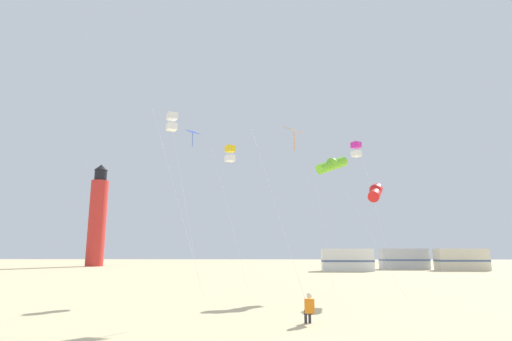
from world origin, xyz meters
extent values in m
cube|color=orange|center=(1.74, 7.74, 0.68)|extent=(0.37, 0.26, 0.52)
sphere|color=beige|center=(1.74, 7.74, 1.06)|extent=(0.20, 0.20, 0.20)
cylinder|color=#2D2D38|center=(1.80, 7.93, 0.44)|extent=(0.18, 0.37, 0.13)
cylinder|color=#2D2D38|center=(1.78, 8.09, 0.21)|extent=(0.11, 0.11, 0.42)
cylinder|color=#2D2D38|center=(1.64, 7.91, 0.44)|extent=(0.18, 0.37, 0.13)
cylinder|color=#2D2D38|center=(1.62, 8.07, 0.21)|extent=(0.11, 0.11, 0.42)
cylinder|color=silver|center=(0.67, 13.03, 4.80)|extent=(2.84, 2.14, 9.61)
cube|color=orange|center=(1.73, 14.44, 9.60)|extent=(1.22, 1.22, 0.40)
cylinder|color=orange|center=(1.73, 14.44, 8.95)|extent=(0.04, 0.04, 1.10)
cylinder|color=silver|center=(-2.33, 18.41, 4.74)|extent=(2.51, 0.37, 9.48)
cube|color=yellow|center=(-2.51, 19.66, 9.83)|extent=(0.82, 0.82, 0.44)
cube|color=white|center=(-2.51, 19.66, 9.13)|extent=(0.82, 0.82, 0.44)
cylinder|color=silver|center=(6.42, 15.83, 3.15)|extent=(2.97, 1.18, 6.31)
cylinder|color=red|center=(7.00, 17.31, 6.31)|extent=(1.57, 2.58, 1.48)
sphere|color=red|center=(7.00, 17.31, 6.46)|extent=(0.76, 0.76, 0.76)
cylinder|color=silver|center=(8.03, 20.88, 5.17)|extent=(2.64, 2.05, 10.35)
cube|color=#D826A5|center=(7.01, 22.20, 10.70)|extent=(0.82, 0.82, 0.44)
cube|color=white|center=(7.01, 22.20, 10.00)|extent=(0.82, 0.82, 0.44)
cylinder|color=silver|center=(3.85, 18.83, 4.25)|extent=(0.99, 1.59, 8.51)
cylinder|color=#72D12D|center=(4.64, 19.31, 8.51)|extent=(2.49, 1.90, 1.48)
sphere|color=#72D12D|center=(4.64, 19.31, 8.66)|extent=(0.76, 0.76, 0.76)
cylinder|color=silver|center=(-5.01, 14.83, 5.41)|extent=(3.02, 1.92, 10.83)
cube|color=white|center=(-5.96, 16.34, 11.18)|extent=(0.82, 0.82, 0.44)
cube|color=white|center=(-5.96, 16.34, 10.48)|extent=(0.82, 0.82, 0.44)
cylinder|color=silver|center=(-5.87, 21.05, 5.95)|extent=(2.55, 0.22, 11.91)
cube|color=blue|center=(-5.77, 22.32, 11.90)|extent=(1.22, 1.22, 0.40)
cylinder|color=blue|center=(-5.77, 22.32, 11.25)|extent=(0.04, 0.04, 1.10)
cylinder|color=red|center=(-28.10, 57.62, 7.00)|extent=(2.80, 2.80, 14.00)
cylinder|color=black|center=(-28.10, 57.62, 14.90)|extent=(2.00, 2.00, 1.80)
cone|color=black|center=(-28.10, 57.62, 16.30)|extent=(2.20, 2.20, 1.00)
cube|color=white|center=(10.24, 44.80, 1.40)|extent=(6.47, 2.50, 2.80)
cube|color=#4C608C|center=(10.24, 44.80, 1.26)|extent=(6.51, 2.54, 0.24)
cube|color=#B7BABF|center=(18.97, 49.57, 1.40)|extent=(6.42, 2.35, 2.80)
cube|color=#4C608C|center=(18.97, 49.57, 1.26)|extent=(6.46, 2.39, 0.24)
cube|color=beige|center=(25.51, 46.69, 1.40)|extent=(6.41, 2.33, 2.80)
cube|color=#4C608C|center=(25.51, 46.69, 1.26)|extent=(6.45, 2.37, 0.24)
camera|label=1|loc=(0.23, -8.20, 2.82)|focal=28.22mm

